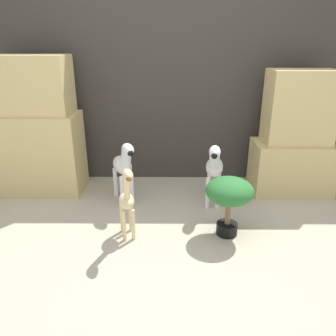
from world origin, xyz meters
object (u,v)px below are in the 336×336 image
Objects in this scene: giraffe_figurine at (127,199)px; zebra_left at (124,165)px; potted_palm_front at (229,195)px; zebra_right at (214,167)px.

zebra_left is at bearing 99.60° from giraffe_figurine.
potted_palm_front is (0.82, 0.07, 0.01)m from giraffe_figurine.
potted_palm_front is at bearing 4.53° from giraffe_figurine.
potted_palm_front is (0.94, -0.59, -0.03)m from zebra_left.
zebra_right is 0.98m from giraffe_figurine.
zebra_right is 0.88m from zebra_left.
zebra_left is at bearing 176.76° from zebra_right.
giraffe_figurine is 1.30× the size of potted_palm_front.
zebra_right is 1.30× the size of potted_palm_front.
giraffe_figurine is 0.83m from potted_palm_front.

